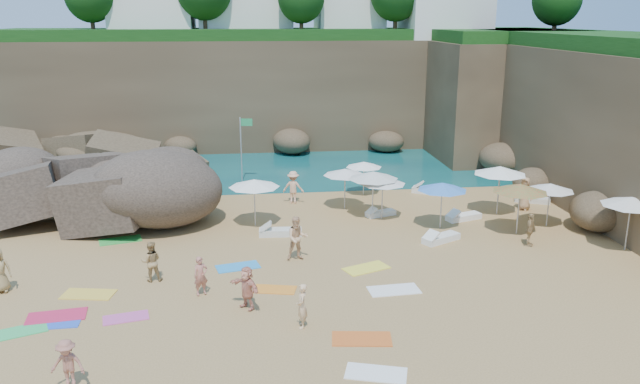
{
  "coord_description": "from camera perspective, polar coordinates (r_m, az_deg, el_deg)",
  "views": [
    {
      "loc": [
        -1.21,
        -24.05,
        9.7
      ],
      "look_at": [
        2.0,
        3.0,
        2.0
      ],
      "focal_mm": 35.0,
      "sensor_mm": 36.0,
      "label": 1
    }
  ],
  "objects": [
    {
      "name": "person_lie_5",
      "position": [
        25.79,
        -2.08,
        -5.5
      ],
      "size": [
        1.06,
        1.9,
        0.69
      ],
      "primitive_type": "imported",
      "rotation": [
        0.0,
        0.0,
        0.1
      ],
      "color": "#E4B182",
      "rests_on": "ground"
    },
    {
      "name": "cliff_back",
      "position": [
        49.49,
        -3.04,
        9.15
      ],
      "size": [
        44.0,
        8.0,
        8.0
      ],
      "primitive_type": "cube",
      "color": "brown",
      "rests_on": "ground"
    },
    {
      "name": "person_stand_1",
      "position": [
        24.5,
        -15.18,
        -6.14
      ],
      "size": [
        0.82,
        0.68,
        1.57
      ],
      "primitive_type": "imported",
      "rotation": [
        0.0,
        0.0,
        3.25
      ],
      "color": "#A68553",
      "rests_on": "ground"
    },
    {
      "name": "towel_12",
      "position": [
        25.1,
        4.25,
        -6.96
      ],
      "size": [
        2.01,
        1.53,
        0.03
      ],
      "primitive_type": "cube",
      "rotation": [
        0.0,
        0.0,
        0.39
      ],
      "color": "#FFEC43",
      "rests_on": "ground"
    },
    {
      "name": "rock_outcrop",
      "position": [
        33.93,
        -20.61,
        -1.87
      ],
      "size": [
        10.96,
        9.62,
        3.66
      ],
      "primitive_type": null,
      "rotation": [
        0.0,
        0.0,
        0.36
      ],
      "color": "brown",
      "rests_on": "ground"
    },
    {
      "name": "towel_4",
      "position": [
        24.32,
        -20.41,
        -8.75
      ],
      "size": [
        1.97,
        1.23,
        0.03
      ],
      "primitive_type": "cube",
      "rotation": [
        0.0,
        0.0,
        -0.18
      ],
      "color": "yellow",
      "rests_on": "ground"
    },
    {
      "name": "towel_10",
      "position": [
        19.99,
        3.83,
        -13.24
      ],
      "size": [
        1.95,
        1.16,
        0.03
      ],
      "primitive_type": "cube",
      "rotation": [
        0.0,
        0.0,
        -0.13
      ],
      "color": "orange",
      "rests_on": "ground"
    },
    {
      "name": "person_stand_6",
      "position": [
        20.34,
        -1.67,
        -10.36
      ],
      "size": [
        0.39,
        0.56,
        1.49
      ],
      "primitive_type": "imported",
      "rotation": [
        0.0,
        0.0,
        4.65
      ],
      "color": "#F3C18A",
      "rests_on": "ground"
    },
    {
      "name": "lounger_1",
      "position": [
        35.9,
        10.03,
        0.12
      ],
      "size": [
        2.07,
        1.5,
        0.31
      ],
      "primitive_type": "cube",
      "rotation": [
        0.0,
        0.0,
        -0.48
      ],
      "color": "white",
      "rests_on": "ground"
    },
    {
      "name": "towel_11",
      "position": [
        29.43,
        -17.79,
        -4.22
      ],
      "size": [
        1.99,
        1.36,
        0.03
      ],
      "primitive_type": "cube",
      "rotation": [
        0.0,
        0.0,
        0.27
      ],
      "color": "green",
      "rests_on": "ground"
    },
    {
      "name": "lounger_4",
      "position": [
        35.57,
        18.83,
        -0.67
      ],
      "size": [
        1.91,
        1.27,
        0.28
      ],
      "primitive_type": "cube",
      "rotation": [
        0.0,
        0.0,
        -0.4
      ],
      "color": "silver",
      "rests_on": "ground"
    },
    {
      "name": "towel_1",
      "position": [
        22.16,
        -17.33,
        -10.91
      ],
      "size": [
        1.6,
        1.04,
        0.03
      ],
      "primitive_type": "cube",
      "rotation": [
        0.0,
        0.0,
        0.22
      ],
      "color": "#D2519E",
      "rests_on": "ground"
    },
    {
      "name": "parasol_11",
      "position": [
        29.41,
        26.6,
        -0.77
      ],
      "size": [
        2.5,
        2.5,
        2.36
      ],
      "color": "silver",
      "rests_on": "ground"
    },
    {
      "name": "lounger_3",
      "position": [
        28.71,
        -3.64,
        -3.68
      ],
      "size": [
        1.97,
        0.76,
        0.3
      ],
      "primitive_type": "cube",
      "rotation": [
        0.0,
        0.0,
        -0.06
      ],
      "color": "silver",
      "rests_on": "ground"
    },
    {
      "name": "lounger_2",
      "position": [
        31.62,
        13.0,
        -2.24
      ],
      "size": [
        1.9,
        1.15,
        0.28
      ],
      "primitive_type": "cube",
      "rotation": [
        0.0,
        0.0,
        0.33
      ],
      "color": "white",
      "rests_on": "ground"
    },
    {
      "name": "person_stand_5",
      "position": [
        32.19,
        -11.59,
        -0.61
      ],
      "size": [
        1.48,
        1.12,
        1.59
      ],
      "primitive_type": "imported",
      "rotation": [
        0.0,
        0.0,
        0.54
      ],
      "color": "tan",
      "rests_on": "ground"
    },
    {
      "name": "towel_13",
      "position": [
        18.33,
        5.15,
        -16.18
      ],
      "size": [
        1.9,
        1.33,
        0.03
      ],
      "primitive_type": "cube",
      "rotation": [
        0.0,
        0.0,
        -0.3
      ],
      "color": "white",
      "rests_on": "ground"
    },
    {
      "name": "person_lie_4",
      "position": [
        23.13,
        -10.77,
        -8.85
      ],
      "size": [
        1.03,
        1.52,
        0.34
      ],
      "primitive_type": "imported",
      "rotation": [
        0.0,
        0.0,
        0.39
      ],
      "color": "#B66D5B",
      "rests_on": "ground"
    },
    {
      "name": "ground",
      "position": [
        25.97,
        -3.63,
        -6.19
      ],
      "size": [
        120.0,
        120.0,
        0.0
      ],
      "primitive_type": "plane",
      "color": "tan",
      "rests_on": "ground"
    },
    {
      "name": "flag_pole",
      "position": [
        37.81,
        -7.06,
        4.69
      ],
      "size": [
        0.76,
        0.15,
        3.92
      ],
      "color": "silver",
      "rests_on": "ground"
    },
    {
      "name": "person_stand_2",
      "position": [
        33.38,
        -2.46,
        0.44
      ],
      "size": [
        1.22,
        0.76,
        1.75
      ],
      "primitive_type": "imported",
      "rotation": [
        0.0,
        0.0,
        2.87
      ],
      "color": "#EFAE88",
      "rests_on": "ground"
    },
    {
      "name": "lounger_5",
      "position": [
        28.4,
        11.01,
        -4.19
      ],
      "size": [
        1.92,
        1.42,
        0.29
      ],
      "primitive_type": "cube",
      "rotation": [
        0.0,
        0.0,
        0.5
      ],
      "color": "white",
      "rests_on": "ground"
    },
    {
      "name": "person_lie_2",
      "position": [
        25.71,
        -27.11,
        -7.69
      ],
      "size": [
        1.14,
        1.78,
        0.44
      ],
      "primitive_type": "imported",
      "rotation": [
        0.0,
        0.0,
        0.22
      ],
      "color": "#9F814F",
      "rests_on": "ground"
    },
    {
      "name": "parasol_0",
      "position": [
        30.74,
        4.89,
        1.54
      ],
      "size": [
        2.5,
        2.5,
        2.36
      ],
      "color": "silver",
      "rests_on": "ground"
    },
    {
      "name": "rock_promontory",
      "position": [
        42.36,
        -19.94,
        1.58
      ],
      "size": [
        12.0,
        7.0,
        2.0
      ],
      "primitive_type": null,
      "color": "brown",
      "rests_on": "ground"
    },
    {
      "name": "parasol_7",
      "position": [
        31.34,
        20.31,
        0.43
      ],
      "size": [
        2.22,
        2.22,
        2.1
      ],
      "color": "silver",
      "rests_on": "ground"
    },
    {
      "name": "towel_7",
      "position": [
        23.04,
        -22.94,
        -10.42
      ],
      "size": [
        2.0,
        1.18,
        0.03
      ],
      "primitive_type": "cube",
      "rotation": [
        0.0,
        0.0,
        0.13
      ],
      "color": "#CE244C",
      "rests_on": "ground"
    },
    {
      "name": "parasol_8",
      "position": [
        32.43,
        16.15,
        1.92
      ],
      "size": [
        2.62,
        2.62,
        2.48
      ],
      "color": "silver",
      "rests_on": "ground"
    },
    {
      "name": "parasol_5",
      "position": [
        29.56,
        -6.04,
        0.8
      ],
      "size": [
        2.42,
        2.42,
        2.29
      ],
      "color": "silver",
      "rests_on": "ground"
    },
    {
      "name": "towel_5",
      "position": [
        23.31,
        6.77,
        -8.89
      ],
      "size": [
        1.93,
        1.06,
        0.03
      ],
      "primitive_type": "cube",
      "rotation": [
        0.0,
        0.0,
        0.07
      ],
      "color": "white",
      "rests_on": "ground"
    },
    {
      "name": "towel_8",
      "position": [
        25.39,
        -7.52,
        -6.79
      ],
      "size": [
        1.86,
        1.23,
        0.03
      ],
      "primitive_type": "cube",
      "rotation": [
        0.0,
        0.0,
        0.23
      ],
      "color": "#2A93E1",
      "rests_on": "ground"
    },
    {
      "name": "towel_2",
      "position": [
        23.26,
        -4.14,
        -8.87
      ],
      "size": [
        1.67,
        1.09,
        0.03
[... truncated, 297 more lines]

